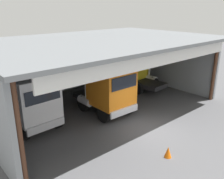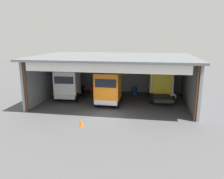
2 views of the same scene
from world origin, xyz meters
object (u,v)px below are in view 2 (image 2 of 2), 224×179
object	(u,v)px
truck_orange_yard_outside	(108,88)
oil_drum	(135,90)
truck_white_left_bay	(68,85)
tool_cart	(95,88)
traffic_cone	(81,123)
truck_yellow_center_right_bay	(161,84)

from	to	relation	value
truck_orange_yard_outside	oil_drum	bearing A→B (deg)	-113.37
truck_white_left_bay	tool_cart	bearing A→B (deg)	-119.59
truck_orange_yard_outside	traffic_cone	xyz separation A→B (m)	(-1.11, -5.78, -1.56)
truck_white_left_bay	traffic_cone	world-z (taller)	truck_white_left_bay
truck_orange_yard_outside	oil_drum	world-z (taller)	truck_orange_yard_outside
oil_drum	truck_white_left_bay	bearing A→B (deg)	-151.29
truck_white_left_bay	truck_yellow_center_right_bay	size ratio (longest dim) A/B	1.01
truck_orange_yard_outside	traffic_cone	distance (m)	6.09
truck_white_left_bay	tool_cart	world-z (taller)	truck_white_left_bay
oil_drum	tool_cart	xyz separation A→B (m)	(-5.07, 0.04, 0.07)
truck_yellow_center_right_bay	tool_cart	xyz separation A→B (m)	(-8.08, 2.18, -1.27)
truck_orange_yard_outside	traffic_cone	world-z (taller)	truck_orange_yard_outside
oil_drum	tool_cart	bearing A→B (deg)	179.51
oil_drum	tool_cart	size ratio (longest dim) A/B	0.86
truck_orange_yard_outside	tool_cart	distance (m)	6.08
truck_white_left_bay	truck_orange_yard_outside	xyz separation A→B (m)	(4.76, -1.33, 0.12)
traffic_cone	oil_drum	bearing A→B (deg)	72.58
truck_orange_yard_outside	traffic_cone	size ratio (longest dim) A/B	8.64
oil_drum	truck_yellow_center_right_bay	bearing A→B (deg)	-35.37
truck_white_left_bay	traffic_cone	size ratio (longest dim) A/B	9.13
traffic_cone	truck_yellow_center_right_bay	bearing A→B (deg)	53.92
traffic_cone	tool_cart	bearing A→B (deg)	98.34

